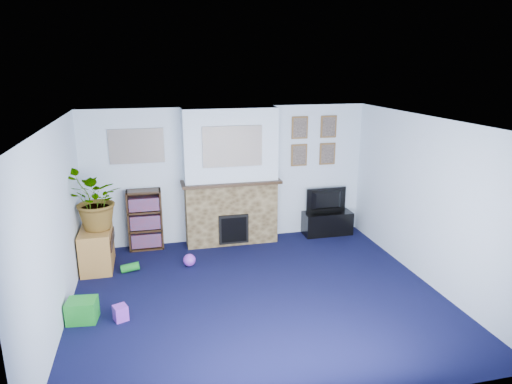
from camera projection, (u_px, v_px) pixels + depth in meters
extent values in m
cube|color=black|center=(258.00, 296.00, 6.32)|extent=(5.00, 4.50, 0.01)
cube|color=white|center=(259.00, 122.00, 5.67)|extent=(5.00, 4.50, 0.01)
cube|color=silver|center=(229.00, 175.00, 8.10)|extent=(5.00, 0.04, 2.40)
cube|color=silver|center=(321.00, 295.00, 3.89)|extent=(5.00, 0.04, 2.40)
cube|color=silver|center=(55.00, 229.00, 5.44)|extent=(0.04, 4.50, 2.40)
cube|color=silver|center=(427.00, 201.00, 6.55)|extent=(0.04, 4.50, 2.40)
cube|color=brown|center=(231.00, 213.00, 8.09)|extent=(1.60, 0.40, 1.10)
cube|color=brown|center=(230.00, 146.00, 7.77)|extent=(1.60, 0.40, 1.30)
cube|color=brown|center=(231.00, 182.00, 7.91)|extent=(1.72, 0.50, 0.05)
cube|color=brown|center=(234.00, 229.00, 7.96)|extent=(0.52, 0.08, 0.52)
cube|color=brown|center=(234.00, 230.00, 7.92)|extent=(0.44, 0.02, 0.44)
cube|color=gray|center=(232.00, 146.00, 7.56)|extent=(1.00, 0.03, 0.68)
cube|color=gray|center=(137.00, 146.00, 7.59)|extent=(0.90, 0.03, 0.58)
cube|color=brown|center=(300.00, 128.00, 8.16)|extent=(0.30, 0.03, 0.40)
cube|color=brown|center=(329.00, 127.00, 8.28)|extent=(0.30, 0.03, 0.40)
cube|color=brown|center=(299.00, 155.00, 8.29)|extent=(0.30, 0.03, 0.40)
cube|color=brown|center=(327.00, 154.00, 8.41)|extent=(0.30, 0.03, 0.40)
cube|color=black|center=(327.00, 223.00, 8.57)|extent=(0.91, 0.38, 0.43)
imported|color=black|center=(328.00, 201.00, 8.47)|extent=(0.78, 0.12, 0.45)
cube|color=black|center=(145.00, 217.00, 7.94)|extent=(0.58, 0.02, 1.05)
cube|color=black|center=(129.00, 221.00, 7.75)|extent=(0.03, 0.28, 1.05)
cube|color=black|center=(162.00, 218.00, 7.88)|extent=(0.03, 0.28, 1.05)
cube|color=black|center=(147.00, 247.00, 7.95)|extent=(0.56, 0.28, 0.03)
cube|color=black|center=(146.00, 229.00, 7.86)|extent=(0.56, 0.28, 0.03)
cube|color=black|center=(145.00, 211.00, 7.77)|extent=(0.56, 0.28, 0.03)
cube|color=black|center=(143.00, 191.00, 7.68)|extent=(0.56, 0.28, 0.03)
cube|color=black|center=(147.00, 239.00, 7.90)|extent=(0.50, 0.22, 0.24)
cube|color=black|center=(145.00, 221.00, 7.81)|extent=(0.50, 0.22, 0.24)
cube|color=black|center=(144.00, 203.00, 7.73)|extent=(0.50, 0.22, 0.22)
cube|color=#A97636|center=(97.00, 247.00, 7.12)|extent=(0.46, 0.83, 0.64)
imported|color=#26661E|center=(95.00, 200.00, 6.87)|extent=(0.98, 1.05, 0.95)
cube|color=gold|center=(225.00, 177.00, 7.84)|extent=(0.10, 0.06, 0.14)
cylinder|color=#B2BFC6|center=(251.00, 175.00, 7.94)|extent=(0.06, 0.06, 0.18)
sphere|color=gray|center=(202.00, 179.00, 7.75)|extent=(0.12, 0.12, 0.12)
cylinder|color=purple|center=(271.00, 175.00, 8.02)|extent=(0.06, 0.06, 0.12)
cube|color=#198C26|center=(82.00, 311.00, 5.67)|extent=(0.39, 0.32, 0.28)
sphere|color=purple|center=(189.00, 261.00, 7.23)|extent=(0.20, 0.20, 0.20)
cube|color=purple|center=(120.00, 312.00, 5.70)|extent=(0.21, 0.21, 0.19)
cylinder|color=#198C26|center=(130.00, 267.00, 7.04)|extent=(0.29, 0.13, 0.17)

